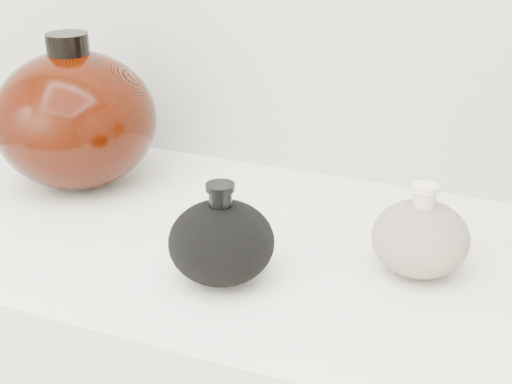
% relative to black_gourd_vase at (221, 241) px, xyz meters
% --- Properties ---
extents(black_gourd_vase, '(0.14, 0.14, 0.12)m').
position_rel_black_gourd_vase_xyz_m(black_gourd_vase, '(0.00, 0.00, 0.00)').
color(black_gourd_vase, black).
rests_on(black_gourd_vase, display_counter).
extents(cream_gourd_vase, '(0.13, 0.13, 0.11)m').
position_rel_black_gourd_vase_xyz_m(cream_gourd_vase, '(0.21, 0.10, -0.00)').
color(cream_gourd_vase, beige).
rests_on(cream_gourd_vase, display_counter).
extents(left_round_pot, '(0.30, 0.30, 0.23)m').
position_rel_black_gourd_vase_xyz_m(left_round_pot, '(-0.32, 0.18, 0.05)').
color(left_round_pot, black).
rests_on(left_round_pot, display_counter).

